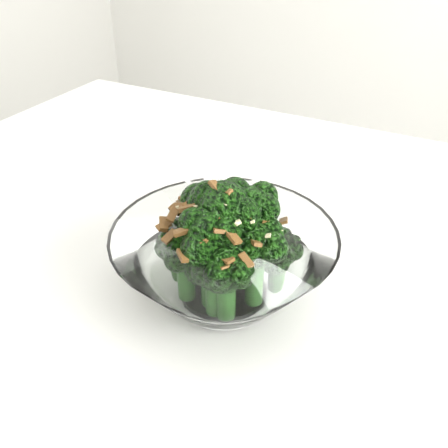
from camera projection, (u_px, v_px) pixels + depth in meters
The scene contains 2 objects.
table at pixel (255, 264), 0.71m from camera, with size 1.27×0.91×0.75m.
broccoli_dish at pixel (224, 256), 0.52m from camera, with size 0.23×0.23×0.15m.
Camera 1 is at (0.35, -0.36, 1.13)m, focal length 40.00 mm.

